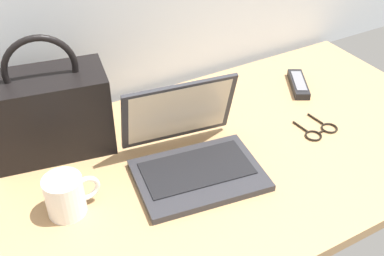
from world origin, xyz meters
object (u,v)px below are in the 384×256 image
(coffee_mug, at_px, (67,196))
(laptop, at_px, (192,153))
(handbag, at_px, (50,112))
(eyeglasses, at_px, (321,131))
(remote_control_near, at_px, (298,84))

(coffee_mug, bearing_deg, laptop, 0.08)
(handbag, bearing_deg, laptop, -41.65)
(coffee_mug, xyz_separation_m, eyeglasses, (0.71, -0.05, -0.05))
(laptop, bearing_deg, eyeglasses, -7.45)
(remote_control_near, xyz_separation_m, eyeglasses, (-0.10, -0.22, -0.01))
(eyeglasses, bearing_deg, remote_control_near, 64.87)
(laptop, height_order, eyeglasses, laptop)
(laptop, height_order, coffee_mug, laptop)
(laptop, distance_m, coffee_mug, 0.32)
(laptop, xyz_separation_m, remote_control_near, (0.49, 0.17, -0.03))
(eyeglasses, bearing_deg, handbag, 155.85)
(eyeglasses, bearing_deg, laptop, 172.55)
(laptop, distance_m, remote_control_near, 0.52)
(coffee_mug, height_order, remote_control_near, coffee_mug)
(laptop, bearing_deg, coffee_mug, -179.92)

